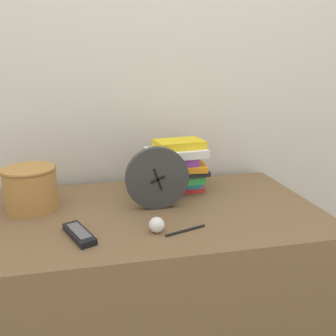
{
  "coord_description": "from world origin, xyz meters",
  "views": [
    {
      "loc": [
        -0.14,
        -0.77,
        1.27
      ],
      "look_at": [
        0.11,
        0.43,
        0.9
      ],
      "focal_mm": 35.0,
      "sensor_mm": 36.0,
      "label": 1
    }
  ],
  "objects": [
    {
      "name": "wall_back",
      "position": [
        0.0,
        0.76,
        1.2
      ],
      "size": [
        6.0,
        0.04,
        2.4
      ],
      "color": "silver",
      "rests_on": "ground_plane"
    },
    {
      "name": "desk",
      "position": [
        0.0,
        0.34,
        0.39
      ],
      "size": [
        1.3,
        0.69,
        0.77
      ],
      "color": "brown",
      "rests_on": "ground_plane"
    },
    {
      "name": "desk_clock",
      "position": [
        0.05,
        0.35,
        0.89
      ],
      "size": [
        0.24,
        0.03,
        0.24
      ],
      "color": "#333333",
      "rests_on": "desk"
    },
    {
      "name": "book_stack",
      "position": [
        0.17,
        0.52,
        0.89
      ],
      "size": [
        0.26,
        0.2,
        0.22
      ],
      "color": "red",
      "rests_on": "desk"
    },
    {
      "name": "basket",
      "position": [
        -0.41,
        0.44,
        0.86
      ],
      "size": [
        0.19,
        0.19,
        0.16
      ],
      "color": "#B27A3D",
      "rests_on": "desk"
    },
    {
      "name": "tv_remote",
      "position": [
        -0.23,
        0.18,
        0.79
      ],
      "size": [
        0.11,
        0.17,
        0.02
      ],
      "color": "black",
      "rests_on": "desk"
    },
    {
      "name": "crumpled_paper_ball",
      "position": [
        0.02,
        0.16,
        0.8
      ],
      "size": [
        0.05,
        0.05,
        0.05
      ],
      "color": "white",
      "rests_on": "desk"
    },
    {
      "name": "pen",
      "position": [
        0.11,
        0.14,
        0.78
      ],
      "size": [
        0.14,
        0.05,
        0.01
      ],
      "color": "black",
      "rests_on": "desk"
    }
  ]
}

